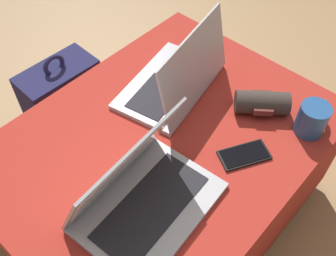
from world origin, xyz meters
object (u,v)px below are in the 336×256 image
object	(u,v)px
laptop_near	(141,193)
backpack	(67,112)
laptop_far	(177,79)
coffee_mug	(313,118)
wrist_brace	(262,103)
cell_phone	(244,155)

from	to	relation	value
laptop_near	backpack	bearing A→B (deg)	69.23
laptop_far	coffee_mug	distance (m)	0.43
laptop_far	coffee_mug	bearing A→B (deg)	97.80
backpack	coffee_mug	world-z (taller)	coffee_mug
wrist_brace	coffee_mug	world-z (taller)	coffee_mug
laptop_near	coffee_mug	distance (m)	0.55
coffee_mug	laptop_near	bearing A→B (deg)	159.16
coffee_mug	wrist_brace	bearing A→B (deg)	102.98
coffee_mug	backpack	bearing A→B (deg)	112.55
cell_phone	wrist_brace	distance (m)	0.19
laptop_far	cell_phone	world-z (taller)	laptop_far
backpack	coffee_mug	bearing A→B (deg)	114.67
backpack	coffee_mug	distance (m)	0.93
cell_phone	coffee_mug	bearing A→B (deg)	97.20
wrist_brace	backpack	bearing A→B (deg)	114.58
cell_phone	backpack	xyz separation A→B (m)	(-0.13, 0.72, -0.25)
laptop_near	cell_phone	bearing A→B (deg)	-24.46
cell_phone	wrist_brace	world-z (taller)	wrist_brace
laptop_far	coffee_mug	size ratio (longest dim) A/B	3.15
cell_phone	coffee_mug	distance (m)	0.23
laptop_far	laptop_near	bearing A→B (deg)	17.45
wrist_brace	laptop_far	bearing A→B (deg)	112.70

